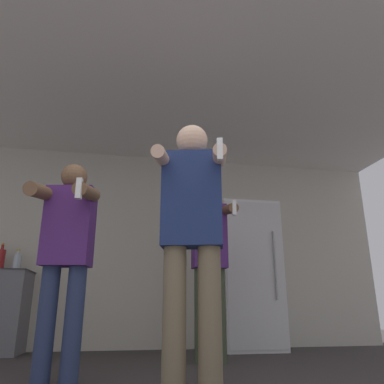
{
  "coord_description": "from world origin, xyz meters",
  "views": [
    {
      "loc": [
        -0.1,
        -1.65,
        0.48
      ],
      "look_at": [
        0.34,
        0.76,
        1.25
      ],
      "focal_mm": 35.0,
      "sensor_mm": 36.0,
      "label": 1
    }
  ],
  "objects_px": {
    "person_woman_foreground": "(192,230)",
    "bottle_tall_gin": "(17,262)",
    "refrigerator": "(247,274)",
    "bottle_dark_rum": "(1,259)",
    "person_spectator_back": "(210,252)",
    "person_man_side": "(67,247)"
  },
  "relations": [
    {
      "from": "refrigerator",
      "to": "person_woman_foreground",
      "type": "bearing_deg",
      "value": -116.63
    },
    {
      "from": "bottle_dark_rum",
      "to": "person_man_side",
      "type": "relative_size",
      "value": 0.21
    },
    {
      "from": "person_woman_foreground",
      "to": "person_man_side",
      "type": "relative_size",
      "value": 1.13
    },
    {
      "from": "person_man_side",
      "to": "person_spectator_back",
      "type": "distance_m",
      "value": 1.52
    },
    {
      "from": "bottle_dark_rum",
      "to": "person_spectator_back",
      "type": "distance_m",
      "value": 2.53
    },
    {
      "from": "bottle_tall_gin",
      "to": "bottle_dark_rum",
      "type": "height_order",
      "value": "bottle_dark_rum"
    },
    {
      "from": "person_spectator_back",
      "to": "refrigerator",
      "type": "bearing_deg",
      "value": 54.29
    },
    {
      "from": "person_woman_foreground",
      "to": "person_spectator_back",
      "type": "distance_m",
      "value": 1.32
    },
    {
      "from": "bottle_dark_rum",
      "to": "person_spectator_back",
      "type": "relative_size",
      "value": 0.19
    },
    {
      "from": "person_man_side",
      "to": "person_spectator_back",
      "type": "xyz_separation_m",
      "value": [
        1.25,
        0.86,
        0.12
      ]
    },
    {
      "from": "person_woman_foreground",
      "to": "person_spectator_back",
      "type": "height_order",
      "value": "person_woman_foreground"
    },
    {
      "from": "bottle_tall_gin",
      "to": "refrigerator",
      "type": "bearing_deg",
      "value": -2.41
    },
    {
      "from": "refrigerator",
      "to": "person_spectator_back",
      "type": "bearing_deg",
      "value": -125.71
    },
    {
      "from": "refrigerator",
      "to": "person_spectator_back",
      "type": "relative_size",
      "value": 1.04
    },
    {
      "from": "refrigerator",
      "to": "person_man_side",
      "type": "xyz_separation_m",
      "value": [
        -1.97,
        -1.86,
        0.0
      ]
    },
    {
      "from": "bottle_tall_gin",
      "to": "person_man_side",
      "type": "xyz_separation_m",
      "value": [
        0.83,
        -1.98,
        -0.11
      ]
    },
    {
      "from": "refrigerator",
      "to": "bottle_dark_rum",
      "type": "xyz_separation_m",
      "value": [
        -2.99,
        0.12,
        0.14
      ]
    },
    {
      "from": "person_woman_foreground",
      "to": "bottle_tall_gin",
      "type": "bearing_deg",
      "value": 125.16
    },
    {
      "from": "person_woman_foreground",
      "to": "person_man_side",
      "type": "xyz_separation_m",
      "value": [
        -0.84,
        0.4,
        -0.08
      ]
    },
    {
      "from": "bottle_dark_rum",
      "to": "refrigerator",
      "type": "bearing_deg",
      "value": -2.27
    },
    {
      "from": "bottle_dark_rum",
      "to": "person_man_side",
      "type": "bearing_deg",
      "value": -62.87
    },
    {
      "from": "person_man_side",
      "to": "refrigerator",
      "type": "bearing_deg",
      "value": 43.3
    }
  ]
}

